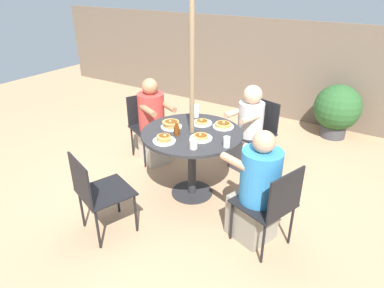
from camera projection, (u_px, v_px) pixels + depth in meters
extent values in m
plane|color=tan|center=(192.00, 193.00, 3.92)|extent=(12.00, 12.00, 0.00)
cube|color=brown|center=(282.00, 70.00, 5.69)|extent=(10.00, 0.06, 1.61)
cylinder|color=#28282B|center=(192.00, 192.00, 3.92)|extent=(0.47, 0.47, 0.01)
cylinder|color=#28282B|center=(192.00, 165.00, 3.76)|extent=(0.09, 0.09, 0.73)
cylinder|color=#28282B|center=(192.00, 133.00, 3.59)|extent=(1.07, 1.07, 0.03)
cylinder|color=#846B4C|center=(192.00, 107.00, 3.46)|extent=(0.05, 0.05, 2.08)
cylinder|color=black|center=(170.00, 145.00, 4.54)|extent=(0.02, 0.02, 0.42)
cylinder|color=black|center=(145.00, 152.00, 4.35)|extent=(0.02, 0.02, 0.42)
cylinder|color=black|center=(157.00, 135.00, 4.82)|extent=(0.02, 0.02, 0.42)
cylinder|color=black|center=(132.00, 141.00, 4.64)|extent=(0.02, 0.02, 0.42)
cube|color=black|center=(150.00, 128.00, 4.49)|extent=(0.59, 0.59, 0.02)
cube|color=black|center=(142.00, 109.00, 4.56)|extent=(0.19, 0.39, 0.39)
cube|color=beige|center=(155.00, 146.00, 4.50)|extent=(0.45, 0.43, 0.42)
cylinder|color=#B73833|center=(151.00, 112.00, 4.34)|extent=(0.33, 0.33, 0.50)
sphere|color=#A3704C|center=(150.00, 86.00, 4.18)|extent=(0.20, 0.20, 0.20)
cylinder|color=#A3704C|center=(168.00, 106.00, 4.20)|extent=(0.33, 0.20, 0.07)
cylinder|color=#A3704C|center=(148.00, 110.00, 4.07)|extent=(0.33, 0.20, 0.07)
cylinder|color=black|center=(118.00, 195.00, 3.51)|extent=(0.02, 0.02, 0.42)
cylinder|color=black|center=(136.00, 213.00, 3.24)|extent=(0.02, 0.02, 0.42)
cylinder|color=black|center=(82.00, 209.00, 3.31)|extent=(0.02, 0.02, 0.42)
cylinder|color=black|center=(98.00, 229.00, 3.04)|extent=(0.02, 0.02, 0.42)
cube|color=black|center=(106.00, 192.00, 3.18)|extent=(0.57, 0.57, 0.02)
cube|color=black|center=(80.00, 181.00, 2.97)|extent=(0.40, 0.16, 0.39)
cylinder|color=black|center=(231.00, 221.00, 3.15)|extent=(0.02, 0.02, 0.42)
cylinder|color=black|center=(259.00, 205.00, 3.36)|extent=(0.02, 0.02, 0.42)
cylinder|color=black|center=(263.00, 243.00, 2.88)|extent=(0.02, 0.02, 0.42)
cylinder|color=black|center=(291.00, 225.00, 3.09)|extent=(0.02, 0.02, 0.42)
cube|color=black|center=(263.00, 203.00, 3.02)|extent=(0.57, 0.57, 0.02)
cube|color=black|center=(286.00, 195.00, 2.78)|extent=(0.16, 0.41, 0.39)
cube|color=gray|center=(252.00, 217.00, 3.20)|extent=(0.46, 0.44, 0.42)
cylinder|color=teal|center=(260.00, 177.00, 2.95)|extent=(0.35, 0.35, 0.50)
sphere|color=tan|center=(264.00, 142.00, 2.80)|extent=(0.19, 0.19, 0.19)
cylinder|color=tan|center=(235.00, 162.00, 2.95)|extent=(0.30, 0.16, 0.07)
cylinder|color=tan|center=(257.00, 152.00, 3.11)|extent=(0.30, 0.16, 0.07)
cylinder|color=black|center=(253.00, 160.00, 4.18)|extent=(0.02, 0.02, 0.42)
cylinder|color=black|center=(230.00, 149.00, 4.43)|extent=(0.02, 0.02, 0.42)
cylinder|color=black|center=(272.00, 150.00, 4.40)|extent=(0.02, 0.02, 0.42)
cylinder|color=black|center=(250.00, 141.00, 4.66)|extent=(0.02, 0.02, 0.42)
cube|color=black|center=(253.00, 134.00, 4.32)|extent=(0.56, 0.56, 0.02)
cube|color=black|center=(265.00, 115.00, 4.35)|extent=(0.41, 0.14, 0.39)
cube|color=#3D3D42|center=(246.00, 152.00, 4.35)|extent=(0.38, 0.40, 0.42)
cylinder|color=#B2B2B2|center=(251.00, 120.00, 4.19)|extent=(0.31, 0.31, 0.44)
sphere|color=#DBA884|center=(253.00, 95.00, 4.04)|extent=(0.23, 0.23, 0.23)
cylinder|color=#DBA884|center=(250.00, 119.00, 3.96)|extent=(0.15, 0.29, 0.07)
cylinder|color=#DBA884|center=(234.00, 113.00, 4.13)|extent=(0.15, 0.29, 0.07)
cylinder|color=white|center=(202.00, 123.00, 3.78)|extent=(0.23, 0.23, 0.01)
cylinder|color=#BC8947|center=(202.00, 122.00, 3.77)|extent=(0.15, 0.15, 0.01)
cylinder|color=#BC8947|center=(202.00, 121.00, 3.77)|extent=(0.15, 0.15, 0.01)
ellipsoid|color=brown|center=(202.00, 120.00, 3.76)|extent=(0.12, 0.11, 0.00)
cube|color=#F4E084|center=(202.00, 120.00, 3.76)|extent=(0.02, 0.02, 0.01)
cylinder|color=white|center=(171.00, 127.00, 3.68)|extent=(0.23, 0.23, 0.01)
cylinder|color=#BC8947|center=(171.00, 125.00, 3.68)|extent=(0.18, 0.18, 0.01)
cylinder|color=#BC8947|center=(171.00, 124.00, 3.67)|extent=(0.18, 0.18, 0.01)
cylinder|color=#BC8947|center=(171.00, 123.00, 3.66)|extent=(0.16, 0.16, 0.01)
cylinder|color=#BC8947|center=(171.00, 122.00, 3.66)|extent=(0.18, 0.18, 0.01)
ellipsoid|color=brown|center=(171.00, 121.00, 3.66)|extent=(0.14, 0.13, 0.00)
cube|color=#F4E084|center=(170.00, 121.00, 3.65)|extent=(0.03, 0.03, 0.01)
cylinder|color=white|center=(164.00, 141.00, 3.37)|extent=(0.23, 0.23, 0.01)
cylinder|color=#BC8947|center=(164.00, 140.00, 3.36)|extent=(0.14, 0.14, 0.01)
cylinder|color=#BC8947|center=(164.00, 138.00, 3.36)|extent=(0.14, 0.14, 0.01)
cylinder|color=#BC8947|center=(164.00, 138.00, 3.35)|extent=(0.14, 0.14, 0.01)
cylinder|color=#BC8947|center=(163.00, 136.00, 3.35)|extent=(0.13, 0.13, 0.01)
ellipsoid|color=brown|center=(164.00, 135.00, 3.35)|extent=(0.11, 0.10, 0.00)
cube|color=#F4E084|center=(165.00, 135.00, 3.34)|extent=(0.02, 0.02, 0.01)
cylinder|color=white|center=(201.00, 138.00, 3.43)|extent=(0.23, 0.23, 0.01)
cylinder|color=#BC8947|center=(201.00, 137.00, 3.42)|extent=(0.14, 0.14, 0.01)
cylinder|color=#BC8947|center=(201.00, 136.00, 3.42)|extent=(0.16, 0.16, 0.01)
ellipsoid|color=brown|center=(201.00, 135.00, 3.41)|extent=(0.12, 0.11, 0.00)
cube|color=#F4E084|center=(200.00, 134.00, 3.41)|extent=(0.02, 0.02, 0.01)
cylinder|color=white|center=(223.00, 127.00, 3.69)|extent=(0.23, 0.23, 0.01)
cylinder|color=#BC8947|center=(223.00, 125.00, 3.69)|extent=(0.18, 0.18, 0.01)
cylinder|color=#BC8947|center=(223.00, 125.00, 3.68)|extent=(0.17, 0.17, 0.01)
cylinder|color=#BC8947|center=(223.00, 124.00, 3.67)|extent=(0.17, 0.17, 0.01)
ellipsoid|color=brown|center=(223.00, 123.00, 3.67)|extent=(0.13, 0.12, 0.00)
cube|color=#F4E084|center=(224.00, 122.00, 3.67)|extent=(0.02, 0.02, 0.01)
cylinder|color=#602D0F|center=(177.00, 131.00, 3.50)|extent=(0.06, 0.06, 0.09)
cylinder|color=#602D0F|center=(176.00, 125.00, 3.47)|extent=(0.03, 0.03, 0.04)
torus|color=#602D0F|center=(179.00, 130.00, 3.48)|extent=(0.04, 0.01, 0.04)
cylinder|color=beige|center=(193.00, 144.00, 3.22)|extent=(0.08, 0.08, 0.09)
cylinder|color=white|center=(193.00, 140.00, 3.20)|extent=(0.08, 0.08, 0.01)
cylinder|color=silver|center=(227.00, 142.00, 3.25)|extent=(0.06, 0.06, 0.10)
cylinder|color=silver|center=(196.00, 111.00, 3.94)|extent=(0.07, 0.07, 0.14)
cylinder|color=#3D3D3F|center=(333.00, 131.00, 5.25)|extent=(0.37, 0.37, 0.18)
sphere|color=#285628|center=(338.00, 107.00, 5.08)|extent=(0.68, 0.68, 0.68)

